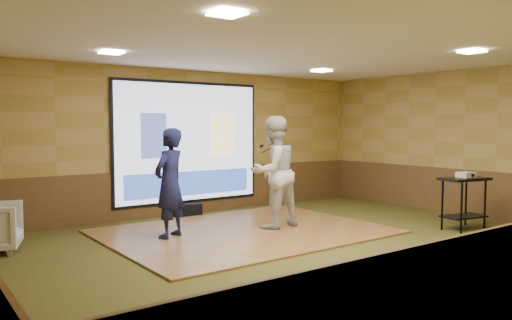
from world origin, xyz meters
TOP-DOWN VIEW (x-y plane):
  - ground at (0.00, 0.00)m, footprint 9.00×9.00m
  - room_shell at (0.00, 0.00)m, footprint 9.04×7.04m
  - wainscot_back at (0.00, 3.48)m, footprint 9.00×0.04m
  - wainscot_right at (4.48, 0.00)m, footprint 0.04×7.00m
  - projector_screen at (0.00, 3.44)m, footprint 3.32×0.06m
  - downlight_nw at (-2.20, 1.80)m, footprint 0.32×0.32m
  - downlight_ne at (2.20, 1.80)m, footprint 0.32×0.32m
  - downlight_sw at (-2.20, -1.50)m, footprint 0.32×0.32m
  - downlight_se at (2.20, -1.50)m, footprint 0.32×0.32m
  - dance_floor at (-0.09, 1.26)m, footprint 4.67×3.58m
  - player_left at (-1.37, 1.55)m, footprint 0.77×0.68m
  - player_right at (0.48, 1.19)m, footprint 1.02×0.82m
  - av_table at (3.24, -0.81)m, footprint 0.88×0.46m
  - projector at (3.30, -0.80)m, footprint 0.31×0.27m
  - mic_stand at (1.81, 2.88)m, footprint 0.57×0.23m
  - duffel_bag at (-0.06, 3.24)m, footprint 0.45×0.35m

SIDE VIEW (x-z plane):
  - ground at x=0.00m, z-range 0.00..0.00m
  - dance_floor at x=-0.09m, z-range 0.00..0.03m
  - duffel_bag at x=-0.06m, z-range 0.00..0.25m
  - wainscot_back at x=0.00m, z-range 0.00..0.95m
  - wainscot_right at x=4.48m, z-range 0.00..0.95m
  - mic_stand at x=1.81m, z-range -0.23..1.21m
  - av_table at x=3.24m, z-range 0.18..1.11m
  - player_left at x=-1.37m, z-range 0.03..1.81m
  - projector at x=3.30m, z-range 0.93..1.02m
  - player_right at x=0.48m, z-range 0.03..2.02m
  - projector_screen at x=0.00m, z-range 0.21..2.73m
  - room_shell at x=0.00m, z-range 0.58..3.60m
  - downlight_nw at x=-2.20m, z-range 2.96..2.98m
  - downlight_ne at x=2.20m, z-range 2.96..2.98m
  - downlight_sw at x=-2.20m, z-range 2.96..2.98m
  - downlight_se at x=2.20m, z-range 2.96..2.98m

